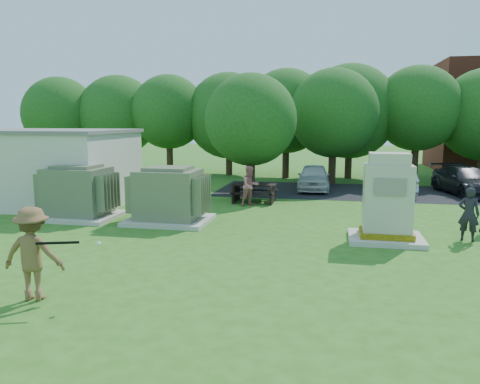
% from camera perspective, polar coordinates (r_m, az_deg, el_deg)
% --- Properties ---
extents(ground, '(120.00, 120.00, 0.00)m').
position_cam_1_polar(ground, '(12.71, -3.70, -8.54)').
color(ground, '#2D6619').
rests_on(ground, ground).
extents(service_building, '(10.00, 5.00, 3.20)m').
position_cam_1_polar(service_building, '(23.60, -25.53, 2.65)').
color(service_building, beige).
rests_on(service_building, ground).
extents(service_building_roof, '(10.20, 5.20, 0.15)m').
position_cam_1_polar(service_building_roof, '(23.51, -25.81, 6.71)').
color(service_building_roof, slate).
rests_on(service_building_roof, service_building).
extents(parking_strip, '(20.00, 6.00, 0.01)m').
position_cam_1_polar(parking_strip, '(25.74, 19.95, -0.15)').
color(parking_strip, '#232326').
rests_on(parking_strip, ground).
extents(transformer_left, '(3.00, 2.40, 2.07)m').
position_cam_1_polar(transformer_left, '(19.11, -19.14, -0.14)').
color(transformer_left, beige).
rests_on(transformer_left, ground).
extents(transformer_right, '(3.00, 2.40, 2.07)m').
position_cam_1_polar(transformer_right, '(17.51, -8.67, -0.54)').
color(transformer_right, beige).
rests_on(transformer_right, ground).
extents(generator_cabinet, '(2.28, 1.86, 2.77)m').
position_cam_1_polar(generator_cabinet, '(15.29, 17.51, -1.28)').
color(generator_cabinet, beige).
rests_on(generator_cabinet, ground).
extents(picnic_table, '(1.99, 1.49, 0.85)m').
position_cam_1_polar(picnic_table, '(21.59, 1.75, 0.15)').
color(picnic_table, black).
rests_on(picnic_table, ground).
extents(batter, '(1.37, 0.90, 2.00)m').
position_cam_1_polar(batter, '(10.83, -23.93, -6.88)').
color(batter, brown).
rests_on(batter, ground).
extents(person_by_generator, '(0.73, 0.59, 1.71)m').
position_cam_1_polar(person_by_generator, '(16.31, 26.11, -2.44)').
color(person_by_generator, black).
rests_on(person_by_generator, ground).
extents(person_at_picnic, '(1.09, 1.08, 1.77)m').
position_cam_1_polar(person_at_picnic, '(20.66, 1.26, 0.75)').
color(person_at_picnic, '#D16F72').
rests_on(person_at_picnic, ground).
extents(car_white, '(1.79, 4.18, 1.41)m').
position_cam_1_polar(car_white, '(25.61, 8.96, 1.81)').
color(car_white, silver).
rests_on(car_white, ground).
extents(car_silver_a, '(1.51, 4.20, 1.38)m').
position_cam_1_polar(car_silver_a, '(25.42, 18.61, 1.37)').
color(car_silver_a, '#AFAFB4').
rests_on(car_silver_a, ground).
extents(car_dark, '(3.05, 5.26, 1.43)m').
position_cam_1_polar(car_dark, '(26.45, 25.83, 1.28)').
color(car_dark, black).
rests_on(car_dark, ground).
extents(batting_equipment, '(1.47, 0.58, 0.15)m').
position_cam_1_polar(batting_equipment, '(10.31, -21.12, -5.76)').
color(batting_equipment, black).
rests_on(batting_equipment, ground).
extents(tree_row, '(41.30, 13.30, 7.30)m').
position_cam_1_polar(tree_row, '(30.23, 8.98, 9.42)').
color(tree_row, '#47301E').
rests_on(tree_row, ground).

